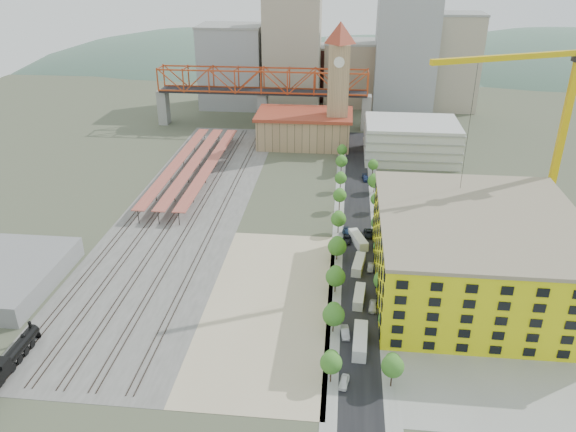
# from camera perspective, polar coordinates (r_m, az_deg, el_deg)

# --- Properties ---
(ground) EXTENTS (400.00, 400.00, 0.00)m
(ground) POSITION_cam_1_polar(r_m,az_deg,el_deg) (153.83, 1.14, -2.39)
(ground) COLOR #474C38
(ground) RESTS_ON ground
(ballast_strip) EXTENTS (36.00, 165.00, 0.06)m
(ballast_strip) POSITION_cam_1_polar(r_m,az_deg,el_deg) (175.46, -10.16, 0.91)
(ballast_strip) COLOR #605E59
(ballast_strip) RESTS_ON ground
(dirt_lot) EXTENTS (28.00, 67.00, 0.06)m
(dirt_lot) POSITION_cam_1_polar(r_m,az_deg,el_deg) (127.41, -1.90, -8.94)
(dirt_lot) COLOR tan
(dirt_lot) RESTS_ON ground
(street_asphalt) EXTENTS (12.00, 170.00, 0.06)m
(street_asphalt) POSITION_cam_1_polar(r_m,az_deg,el_deg) (166.88, 7.06, -0.22)
(street_asphalt) COLOR black
(street_asphalt) RESTS_ON ground
(sidewalk_west) EXTENTS (3.00, 170.00, 0.04)m
(sidewalk_west) POSITION_cam_1_polar(r_m,az_deg,el_deg) (166.81, 5.17, -0.14)
(sidewalk_west) COLOR gray
(sidewalk_west) RESTS_ON ground
(sidewalk_east) EXTENTS (3.00, 170.00, 0.04)m
(sidewalk_east) POSITION_cam_1_polar(r_m,az_deg,el_deg) (167.14, 8.94, -0.31)
(sidewalk_east) COLOR gray
(sidewalk_east) RESTS_ON ground
(construction_pad) EXTENTS (50.00, 90.00, 0.06)m
(construction_pad) POSITION_cam_1_polar(r_m,az_deg,el_deg) (140.31, 19.17, -6.97)
(construction_pad) COLOR gray
(construction_pad) RESTS_ON ground
(rail_tracks) EXTENTS (26.56, 160.00, 0.18)m
(rail_tracks) POSITION_cam_1_polar(r_m,az_deg,el_deg) (175.90, -10.73, 0.96)
(rail_tracks) COLOR #382B23
(rail_tracks) RESTS_ON ground
(platform_canopies) EXTENTS (16.00, 80.00, 4.12)m
(platform_canopies) POSITION_cam_1_polar(r_m,az_deg,el_deg) (199.70, -9.58, 5.30)
(platform_canopies) COLOR #AF5943
(platform_canopies) RESTS_ON ground
(station_hall) EXTENTS (38.00, 24.00, 13.10)m
(station_hall) POSITION_cam_1_polar(r_m,az_deg,el_deg) (227.56, 1.67, 8.90)
(station_hall) COLOR tan
(station_hall) RESTS_ON ground
(clock_tower) EXTENTS (12.00, 12.00, 52.00)m
(clock_tower) POSITION_cam_1_polar(r_m,az_deg,el_deg) (219.68, 5.19, 14.12)
(clock_tower) COLOR tan
(clock_tower) RESTS_ON ground
(parking_garage) EXTENTS (34.00, 26.00, 14.00)m
(parking_garage) POSITION_cam_1_polar(r_m,az_deg,el_deg) (216.89, 12.38, 7.55)
(parking_garage) COLOR silver
(parking_garage) RESTS_ON ground
(truss_bridge) EXTENTS (94.00, 9.60, 25.60)m
(truss_bridge) POSITION_cam_1_polar(r_m,az_deg,el_deg) (248.78, -2.60, 13.25)
(truss_bridge) COLOR gray
(truss_bridge) RESTS_ON ground
(construction_building) EXTENTS (44.60, 50.60, 18.80)m
(construction_building) POSITION_cam_1_polar(r_m,az_deg,el_deg) (134.99, 18.50, -3.59)
(construction_building) COLOR yellow
(construction_building) RESTS_ON ground
(warehouse) EXTENTS (22.00, 32.00, 5.00)m
(warehouse) POSITION_cam_1_polar(r_m,az_deg,el_deg) (147.98, -26.49, -5.49)
(warehouse) COLOR gray
(warehouse) RESTS_ON ground
(street_trees) EXTENTS (15.40, 124.40, 8.00)m
(street_trees) POSITION_cam_1_polar(r_m,az_deg,el_deg) (157.95, 7.09, -1.81)
(street_trees) COLOR #326E21
(street_trees) RESTS_ON ground
(skyline) EXTENTS (133.00, 46.00, 60.00)m
(skyline) POSITION_cam_1_polar(r_m,az_deg,el_deg) (282.00, 5.31, 15.47)
(skyline) COLOR #9EA0A3
(skyline) RESTS_ON ground
(distant_hills) EXTENTS (647.00, 264.00, 227.00)m
(distant_hills) POSITION_cam_1_polar(r_m,az_deg,el_deg) (424.86, 10.19, 4.33)
(distant_hills) COLOR #4C6B59
(distant_hills) RESTS_ON ground
(locomotive) EXTENTS (2.67, 20.59, 5.15)m
(locomotive) POSITION_cam_1_polar(r_m,az_deg,el_deg) (121.59, -26.34, -12.89)
(locomotive) COLOR black
(locomotive) RESTS_ON ground
(tower_crane) EXTENTS (50.55, 24.19, 58.27)m
(tower_crane) POSITION_cam_1_polar(r_m,az_deg,el_deg) (154.61, 25.52, 9.59)
(tower_crane) COLOR yellow
(tower_crane) RESTS_ON ground
(site_trailer_a) EXTENTS (3.25, 10.53, 2.85)m
(site_trailer_a) POSITION_cam_1_polar(r_m,az_deg,el_deg) (115.54, 7.33, -12.47)
(site_trailer_a) COLOR silver
(site_trailer_a) RESTS_ON ground
(site_trailer_b) EXTENTS (3.05, 8.77, 2.35)m
(site_trailer_b) POSITION_cam_1_polar(r_m,az_deg,el_deg) (128.81, 7.24, -8.12)
(site_trailer_b) COLOR silver
(site_trailer_b) RESTS_ON ground
(site_trailer_c) EXTENTS (3.66, 9.20, 2.45)m
(site_trailer_c) POSITION_cam_1_polar(r_m,az_deg,el_deg) (140.77, 7.18, -4.91)
(site_trailer_c) COLOR silver
(site_trailer_c) RESTS_ON ground
(site_trailer_d) EXTENTS (5.38, 9.73, 2.58)m
(site_trailer_d) POSITION_cam_1_polar(r_m,az_deg,el_deg) (151.96, 7.13, -2.43)
(site_trailer_d) COLOR silver
(site_trailer_d) RESTS_ON ground
(car_0) EXTENTS (2.23, 4.20, 1.36)m
(car_0) POSITION_cam_1_polar(r_m,az_deg,el_deg) (107.24, 5.71, -16.45)
(car_0) COLOR white
(car_0) RESTS_ON ground
(car_1) EXTENTS (2.14, 4.76, 1.52)m
(car_1) POSITION_cam_1_polar(r_m,az_deg,el_deg) (118.43, 5.81, -11.70)
(car_1) COLOR #A7A8AD
(car_1) RESTS_ON ground
(car_2) EXTENTS (3.36, 5.79, 1.52)m
(car_2) POSITION_cam_1_polar(r_m,az_deg,el_deg) (153.18, 6.00, -2.35)
(car_2) COLOR black
(car_2) RESTS_ON ground
(car_3) EXTENTS (2.93, 5.63, 1.56)m
(car_3) POSITION_cam_1_polar(r_m,az_deg,el_deg) (156.02, 6.01, -1.79)
(car_3) COLOR navy
(car_3) RESTS_ON ground
(car_4) EXTENTS (2.26, 4.68, 1.54)m
(car_4) POSITION_cam_1_polar(r_m,az_deg,el_deg) (126.76, 8.61, -9.06)
(car_4) COLOR silver
(car_4) RESTS_ON ground
(car_5) EXTENTS (1.88, 4.27, 1.36)m
(car_5) POSITION_cam_1_polar(r_m,az_deg,el_deg) (141.08, 8.39, -5.17)
(car_5) COLOR gray
(car_5) RESTS_ON ground
(car_6) EXTENTS (2.76, 5.29, 1.42)m
(car_6) POSITION_cam_1_polar(r_m,az_deg,el_deg) (156.94, 8.20, -1.78)
(car_6) COLOR black
(car_6) RESTS_ON ground
(car_7) EXTENTS (2.83, 5.37, 1.48)m
(car_7) POSITION_cam_1_polar(r_m,az_deg,el_deg) (194.52, 7.89, 3.83)
(car_7) COLOR navy
(car_7) RESTS_ON ground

